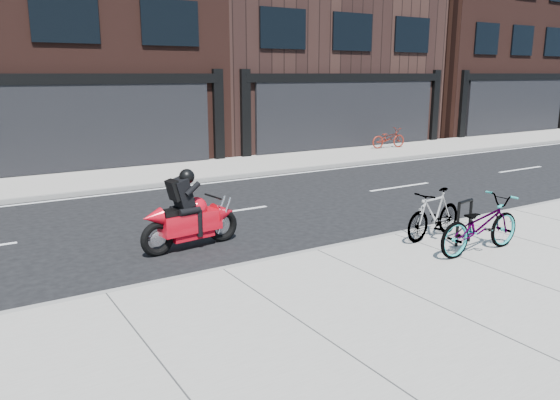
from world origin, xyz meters
TOP-DOWN VIEW (x-y plane):
  - ground at (0.00, 0.00)m, footprint 120.00×120.00m
  - sidewalk_near at (0.00, -5.00)m, footprint 60.00×6.00m
  - sidewalk_far at (0.00, 7.75)m, footprint 60.00×3.50m
  - building_mideast at (10.00, 14.50)m, footprint 12.00×10.00m
  - building_east at (22.00, 14.50)m, footprint 10.00×10.00m
  - bike_rack at (2.68, -3.19)m, footprint 0.53×0.15m
  - bicycle_front at (2.50, -3.70)m, footprint 2.05×0.74m
  - bicycle_rear at (2.47, -2.60)m, footprint 1.74×0.69m
  - motorcycle at (-1.76, -0.23)m, footprint 2.18×0.64m
  - bicycle_far at (11.30, 8.27)m, footprint 1.77×0.80m

SIDE VIEW (x-z plane):
  - ground at x=0.00m, z-range 0.00..0.00m
  - sidewalk_near at x=0.00m, z-range 0.00..0.13m
  - sidewalk_far at x=0.00m, z-range 0.00..0.13m
  - bicycle_far at x=11.30m, z-range 0.13..1.03m
  - bicycle_rear at x=2.47m, z-range 0.13..1.15m
  - bike_rack at x=2.68m, z-range 0.21..1.10m
  - motorcycle at x=-1.76m, z-range -0.15..1.48m
  - bicycle_front at x=2.50m, z-range 0.13..1.21m
  - building_mideast at x=10.00m, z-range 0.00..12.50m
  - building_east at x=22.00m, z-range 0.00..13.00m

